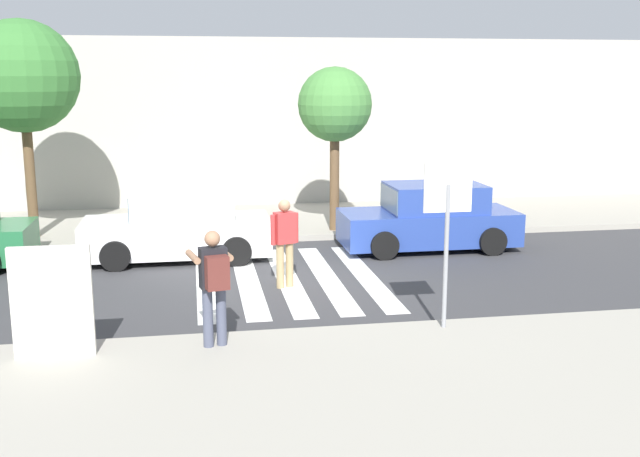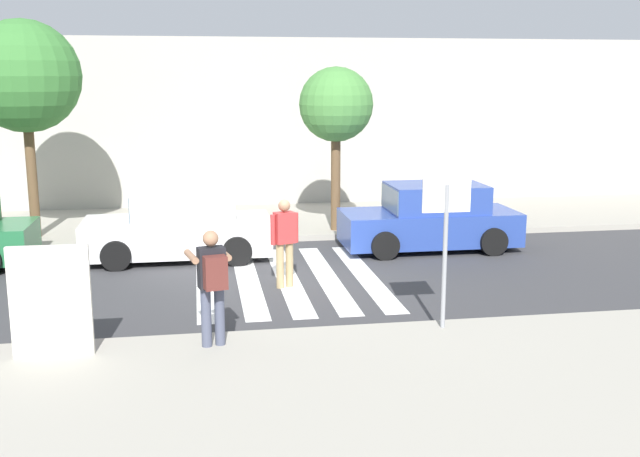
{
  "view_description": "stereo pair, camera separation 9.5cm",
  "coord_description": "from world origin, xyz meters",
  "px_view_note": "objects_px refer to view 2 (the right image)",
  "views": [
    {
      "loc": [
        -1.82,
        -14.3,
        4.03
      ],
      "look_at": [
        0.6,
        -0.2,
        1.1
      ],
      "focal_mm": 42.0,
      "sensor_mm": 36.0,
      "label": 1
    },
    {
      "loc": [
        -1.73,
        -14.32,
        4.03
      ],
      "look_at": [
        0.6,
        -0.2,
        1.1
      ],
      "focal_mm": 42.0,
      "sensor_mm": 36.0,
      "label": 2
    }
  ],
  "objects_px": {
    "parked_car_blue": "(431,219)",
    "advertising_board": "(51,301)",
    "street_tree_center": "(336,106)",
    "stop_sign": "(446,209)",
    "photographer_with_backpack": "(212,278)",
    "pedestrian_crossing": "(285,238)",
    "street_tree_west": "(24,77)",
    "parked_car_white": "(179,227)"
  },
  "relations": [
    {
      "from": "parked_car_blue",
      "to": "advertising_board",
      "type": "bearing_deg",
      "value": -140.66
    },
    {
      "from": "parked_car_blue",
      "to": "street_tree_center",
      "type": "xyz_separation_m",
      "value": [
        -1.92,
        1.91,
        2.56
      ]
    },
    {
      "from": "stop_sign",
      "to": "advertising_board",
      "type": "xyz_separation_m",
      "value": [
        -5.82,
        -0.29,
        -1.1
      ]
    },
    {
      "from": "photographer_with_backpack",
      "to": "stop_sign",
      "type": "bearing_deg",
      "value": 4.19
    },
    {
      "from": "photographer_with_backpack",
      "to": "street_tree_center",
      "type": "relative_size",
      "value": 0.42
    },
    {
      "from": "stop_sign",
      "to": "street_tree_center",
      "type": "height_order",
      "value": "street_tree_center"
    },
    {
      "from": "pedestrian_crossing",
      "to": "street_tree_west",
      "type": "xyz_separation_m",
      "value": [
        -5.57,
        5.0,
        3.02
      ]
    },
    {
      "from": "pedestrian_crossing",
      "to": "street_tree_west",
      "type": "height_order",
      "value": "street_tree_west"
    },
    {
      "from": "parked_car_white",
      "to": "advertising_board",
      "type": "distance_m",
      "value": 6.34
    },
    {
      "from": "parked_car_blue",
      "to": "advertising_board",
      "type": "relative_size",
      "value": 2.56
    },
    {
      "from": "stop_sign",
      "to": "street_tree_center",
      "type": "xyz_separation_m",
      "value": [
        -0.27,
        7.75,
        1.25
      ]
    },
    {
      "from": "stop_sign",
      "to": "parked_car_blue",
      "type": "bearing_deg",
      "value": 74.23
    },
    {
      "from": "pedestrian_crossing",
      "to": "parked_car_white",
      "type": "bearing_deg",
      "value": 127.19
    },
    {
      "from": "street_tree_west",
      "to": "advertising_board",
      "type": "distance_m",
      "value": 9.15
    },
    {
      "from": "photographer_with_backpack",
      "to": "advertising_board",
      "type": "xyz_separation_m",
      "value": [
        -2.24,
        -0.02,
        -0.23
      ]
    },
    {
      "from": "photographer_with_backpack",
      "to": "pedestrian_crossing",
      "type": "bearing_deg",
      "value": 66.94
    },
    {
      "from": "stop_sign",
      "to": "pedestrian_crossing",
      "type": "height_order",
      "value": "stop_sign"
    },
    {
      "from": "pedestrian_crossing",
      "to": "advertising_board",
      "type": "bearing_deg",
      "value": -137.14
    },
    {
      "from": "pedestrian_crossing",
      "to": "parked_car_blue",
      "type": "xyz_separation_m",
      "value": [
        3.78,
        2.7,
        -0.25
      ]
    },
    {
      "from": "street_tree_west",
      "to": "street_tree_center",
      "type": "height_order",
      "value": "street_tree_west"
    },
    {
      "from": "street_tree_center",
      "to": "pedestrian_crossing",
      "type": "bearing_deg",
      "value": -111.9
    },
    {
      "from": "pedestrian_crossing",
      "to": "stop_sign",
      "type": "bearing_deg",
      "value": -55.85
    },
    {
      "from": "parked_car_blue",
      "to": "advertising_board",
      "type": "xyz_separation_m",
      "value": [
        -7.46,
        -6.12,
        0.21
      ]
    },
    {
      "from": "stop_sign",
      "to": "street_tree_west",
      "type": "relative_size",
      "value": 0.5
    },
    {
      "from": "stop_sign",
      "to": "parked_car_white",
      "type": "height_order",
      "value": "stop_sign"
    },
    {
      "from": "street_tree_west",
      "to": "street_tree_center",
      "type": "distance_m",
      "value": 7.47
    },
    {
      "from": "pedestrian_crossing",
      "to": "advertising_board",
      "type": "distance_m",
      "value": 5.03
    },
    {
      "from": "stop_sign",
      "to": "street_tree_center",
      "type": "distance_m",
      "value": 7.85
    },
    {
      "from": "stop_sign",
      "to": "parked_car_white",
      "type": "bearing_deg",
      "value": 125.58
    },
    {
      "from": "street_tree_center",
      "to": "advertising_board",
      "type": "bearing_deg",
      "value": -124.6
    },
    {
      "from": "stop_sign",
      "to": "street_tree_west",
      "type": "bearing_deg",
      "value": 133.45
    },
    {
      "from": "pedestrian_crossing",
      "to": "street_tree_center",
      "type": "distance_m",
      "value": 5.48
    },
    {
      "from": "stop_sign",
      "to": "advertising_board",
      "type": "height_order",
      "value": "stop_sign"
    },
    {
      "from": "parked_car_white",
      "to": "street_tree_center",
      "type": "xyz_separation_m",
      "value": [
        3.9,
        1.91,
        2.56
      ]
    },
    {
      "from": "stop_sign",
      "to": "parked_car_white",
      "type": "distance_m",
      "value": 7.29
    },
    {
      "from": "pedestrian_crossing",
      "to": "parked_car_white",
      "type": "distance_m",
      "value": 3.39
    },
    {
      "from": "photographer_with_backpack",
      "to": "advertising_board",
      "type": "bearing_deg",
      "value": -179.38
    },
    {
      "from": "parked_car_blue",
      "to": "street_tree_west",
      "type": "xyz_separation_m",
      "value": [
        -9.35,
        2.3,
        3.27
      ]
    },
    {
      "from": "street_tree_west",
      "to": "advertising_board",
      "type": "bearing_deg",
      "value": -77.37
    },
    {
      "from": "stop_sign",
      "to": "street_tree_center",
      "type": "relative_size",
      "value": 0.63
    },
    {
      "from": "photographer_with_backpack",
      "to": "parked_car_blue",
      "type": "height_order",
      "value": "photographer_with_backpack"
    },
    {
      "from": "parked_car_blue",
      "to": "street_tree_center",
      "type": "relative_size",
      "value": 1.0
    }
  ]
}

